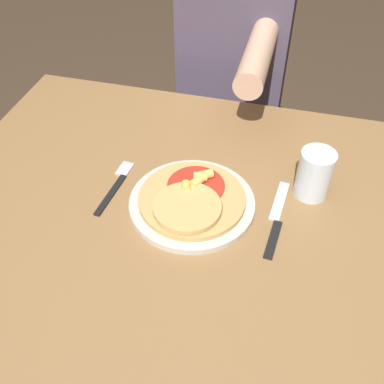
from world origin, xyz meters
name	(u,v)px	position (x,y,z in m)	size (l,w,h in m)	color
ground_plane	(199,375)	(0.00, 0.00, 0.00)	(8.00, 8.00, 0.00)	#423323
dining_table	(202,252)	(0.00, 0.00, 0.63)	(1.20, 0.92, 0.74)	olive
plate	(192,203)	(-0.03, 0.04, 0.74)	(0.27, 0.27, 0.01)	beige
pizza	(192,199)	(-0.03, 0.03, 0.76)	(0.23, 0.23, 0.04)	tan
fork	(117,184)	(-0.21, 0.06, 0.74)	(0.03, 0.18, 0.00)	black
knife	(276,219)	(0.15, 0.04, 0.74)	(0.03, 0.22, 0.00)	black
drinking_glass	(314,174)	(0.21, 0.14, 0.79)	(0.07, 0.07, 0.11)	silver
person_diner	(234,70)	(-0.06, 0.69, 0.70)	(0.32, 0.52, 1.20)	#2D2D38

